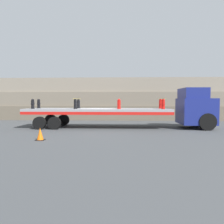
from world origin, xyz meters
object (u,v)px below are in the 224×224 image
Objects in this scene: fire_hydrant_black_near_1 at (75,104)px; fire_hydrant_black_far_0 at (39,104)px; fire_hydrant_red_far_3 at (160,104)px; fire_hydrant_black_near_0 at (33,104)px; fire_hydrant_red_far_2 at (119,104)px; fire_hydrant_red_near_3 at (163,104)px; traffic_cone at (40,134)px; fire_hydrant_black_far_1 at (79,104)px; flatbed_trailer at (91,112)px; truck_cab at (196,108)px; fire_hydrant_red_near_2 at (119,104)px.

fire_hydrant_black_far_0 is at bearing 160.02° from fire_hydrant_black_near_1.
fire_hydrant_black_near_0 is at bearing -173.09° from fire_hydrant_red_far_3.
fire_hydrant_red_far_3 is at bearing 10.30° from fire_hydrant_black_near_1.
fire_hydrant_red_far_3 is at bearing 0.00° from fire_hydrant_red_far_2.
fire_hydrant_red_near_3 is 1.00× the size of fire_hydrant_red_far_3.
fire_hydrant_red_far_3 is at bearing 39.44° from traffic_cone.
fire_hydrant_black_far_1 is (0.00, 1.12, 0.00)m from fire_hydrant_black_near_1.
flatbed_trailer is 14.76× the size of fire_hydrant_red_far_3.
fire_hydrant_black_near_0 and fire_hydrant_black_far_0 have the same top height.
flatbed_trailer is 5.20m from fire_hydrant_red_far_3.
fire_hydrant_red_far_2 is (6.14, 1.12, 0.00)m from fire_hydrant_black_near_0.
fire_hydrant_red_far_2 is at bearing 160.02° from fire_hydrant_red_near_3.
fire_hydrant_red_far_3 is at bearing 0.00° from fire_hydrant_black_far_1.
fire_hydrant_red_far_3 is (-2.46, 0.56, 0.28)m from truck_cab.
traffic_cone is (-3.87, -5.71, -1.43)m from fire_hydrant_red_far_2.
fire_hydrant_red_near_2 and fire_hydrant_red_far_3 have the same top height.
truck_cab is at bearing 12.81° from fire_hydrant_red_near_3.
truck_cab is at bearing 3.72° from fire_hydrant_black_near_1.
fire_hydrant_red_near_2 is (3.07, -1.12, 0.00)m from fire_hydrant_black_far_1.
fire_hydrant_black_near_1 reaches higher than flatbed_trailer.
flatbed_trailer is 2.22m from fire_hydrant_red_near_2.
flatbed_trailer is (-7.59, 0.00, -0.29)m from truck_cab.
fire_hydrant_black_far_1 is 1.00× the size of fire_hydrant_red_near_2.
truck_cab is at bearing 28.73° from traffic_cone.
fire_hydrant_red_far_2 is (0.00, 1.12, 0.00)m from fire_hydrant_red_near_2.
fire_hydrant_red_near_3 is 1.13× the size of traffic_cone.
truck_cab is 7.60m from flatbed_trailer.
fire_hydrant_black_near_1 and fire_hydrant_red_near_3 have the same top height.
traffic_cone is (2.27, -4.59, -1.43)m from fire_hydrant_black_near_0.
fire_hydrant_red_near_2 is at bearing 0.00° from fire_hydrant_black_near_1.
fire_hydrant_black_near_0 and fire_hydrant_red_far_2 have the same top height.
fire_hydrant_black_far_0 and fire_hydrant_red_near_2 have the same top height.
fire_hydrant_red_near_3 is 1.12m from fire_hydrant_red_far_3.
fire_hydrant_black_near_1 is 3.27m from fire_hydrant_red_far_2.
fire_hydrant_red_far_3 is (9.22, 1.12, 0.00)m from fire_hydrant_black_near_0.
traffic_cone is (-6.94, -4.59, -1.43)m from fire_hydrant_red_near_3.
fire_hydrant_black_near_0 is 1.00× the size of fire_hydrant_red_far_2.
fire_hydrant_black_near_0 is 1.00× the size of fire_hydrant_black_far_0.
fire_hydrant_black_near_0 is 1.00× the size of fire_hydrant_black_near_1.
traffic_cone is at bearing -124.14° from fire_hydrant_red_far_2.
fire_hydrant_red_near_3 is at bearing 0.00° from fire_hydrant_red_near_2.
fire_hydrant_black_far_1 is 3.07m from fire_hydrant_red_far_2.
fire_hydrant_black_far_0 is 1.00× the size of fire_hydrant_black_far_1.
fire_hydrant_black_near_0 is at bearing 180.00° from fire_hydrant_red_near_3.
fire_hydrant_black_near_1 is at bearing -19.98° from fire_hydrant_black_far_0.
truck_cab is 4.04× the size of fire_hydrant_black_far_1.
truck_cab is 4.04× the size of fire_hydrant_black_far_0.
truck_cab reaches higher than traffic_cone.
truck_cab is at bearing -3.72° from fire_hydrant_black_far_1.
fire_hydrant_black_far_1 is at bearing 150.97° from flatbed_trailer.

